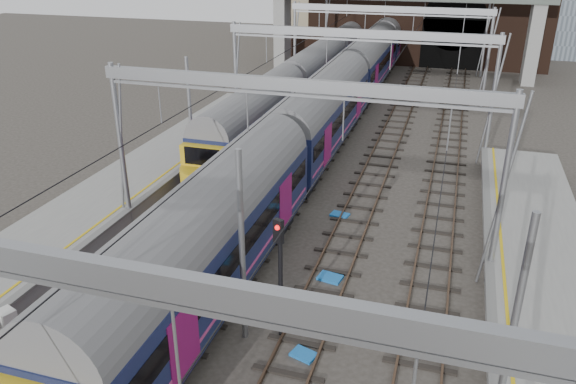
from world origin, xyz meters
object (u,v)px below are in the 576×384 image
(relay_cabinet, at_px, (9,324))
(signal_near_left, at_px, (139,294))
(train_main, at_px, (349,83))
(signal_near_centre, at_px, (280,264))
(train_second, at_px, (334,55))

(relay_cabinet, bearing_deg, signal_near_left, 21.28)
(train_main, distance_m, relay_cabinet, 31.08)
(signal_near_centre, bearing_deg, signal_near_left, -120.66)
(relay_cabinet, bearing_deg, train_second, 107.81)
(signal_near_left, bearing_deg, relay_cabinet, 179.20)
(train_second, xyz_separation_m, signal_near_centre, (7.16, -39.86, 0.55))
(signal_near_left, xyz_separation_m, signal_near_centre, (3.62, 2.80, 0.09))
(train_second, distance_m, signal_near_centre, 40.50)
(train_main, bearing_deg, relay_cabinet, -100.78)
(train_main, relative_size, relay_cabinet, 60.48)
(train_main, relative_size, train_second, 1.16)
(train_second, bearing_deg, signal_near_centre, -79.82)
(train_main, distance_m, signal_near_left, 30.37)
(train_second, distance_m, relay_cabinet, 42.83)
(signal_near_centre, bearing_deg, train_second, 121.77)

